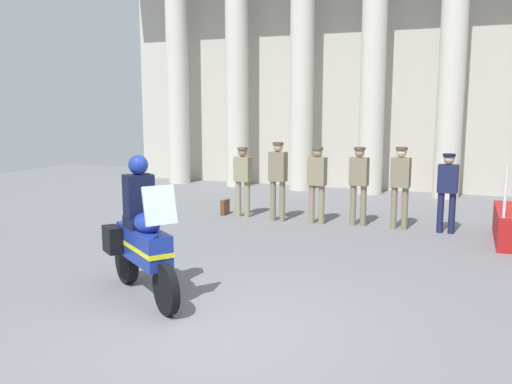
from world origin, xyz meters
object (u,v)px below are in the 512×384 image
Objects in this scene: officer_in_row_3 at (359,180)px; motorcycle_with_rider at (141,238)px; officer_in_row_0 at (243,176)px; officer_in_row_5 at (448,187)px; officer_in_row_2 at (317,179)px; briefcase_on_ground at (225,207)px; officer_in_row_4 at (400,181)px; officer_in_row_1 at (278,175)px.

motorcycle_with_rider reaches higher than officer_in_row_3.
officer_in_row_0 is 1.00× the size of officer_in_row_5.
officer_in_row_2 is 2.66m from officer_in_row_5.
officer_in_row_2 reaches higher than officer_in_row_0.
officer_in_row_4 is at bearing -1.32° from briefcase_on_ground.
officer_in_row_3 is at bearing -165.35° from officer_in_row_2.
officer_in_row_3 is 5.74m from motorcycle_with_rider.
officer_in_row_4 reaches higher than officer_in_row_2.
motorcycle_with_rider reaches higher than officer_in_row_4.
motorcycle_with_rider is at bearing 95.17° from officer_in_row_1.
officer_in_row_2 is 1.04× the size of officer_in_row_5.
officer_in_row_2 is 1.74m from officer_in_row_4.
officer_in_row_3 is 4.68× the size of briefcase_on_ground.
officer_in_row_3 is at bearing 4.52° from officer_in_row_5.
officer_in_row_5 is (4.45, -0.04, -0.00)m from officer_in_row_0.
officer_in_row_4 is at bearing -174.05° from officer_in_row_0.
officer_in_row_0 is 2.67m from officer_in_row_3.
officer_in_row_5 is (2.66, 0.08, -0.04)m from officer_in_row_2.
motorcycle_with_rider is at bearing 69.37° from officer_in_row_4.
briefcase_on_ground is (-0.49, 0.08, -0.77)m from officer_in_row_0.
officer_in_row_3 is at bearing -173.48° from officer_in_row_0.
officer_in_row_3 reaches higher than briefcase_on_ground.
officer_in_row_1 is at bearing -8.68° from briefcase_on_ground.
motorcycle_with_rider is at bearing 85.65° from officer_in_row_2.
officer_in_row_0 is 0.96× the size of officer_in_row_3.
officer_in_row_1 is at bearing 125.44° from motorcycle_with_rider.
officer_in_row_0 is 0.91m from officer_in_row_1.
officer_in_row_2 reaches higher than officer_in_row_5.
briefcase_on_ground is (-2.28, 0.19, -0.81)m from officer_in_row_2.
officer_in_row_5 is 6.49m from motorcycle_with_rider.
officer_in_row_3 is 1.05× the size of officer_in_row_5.
officer_in_row_1 is at bearing 177.74° from officer_in_row_0.
officer_in_row_5 is at bearing -172.12° from officer_in_row_2.
officer_in_row_1 is 1.65m from briefcase_on_ground.
motorcycle_with_rider is at bearing 104.67° from officer_in_row_0.
officer_in_row_2 is 4.64× the size of briefcase_on_ground.
briefcase_on_ground is at bearing 139.75° from motorcycle_with_rider.
officer_in_row_2 is at bearing 14.65° from officer_in_row_3.
officer_in_row_4 reaches higher than officer_in_row_0.
officer_in_row_4 is 1.07× the size of officer_in_row_5.
officer_in_row_1 reaches higher than officer_in_row_5.
officer_in_row_1 is at bearing 8.77° from officer_in_row_4.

